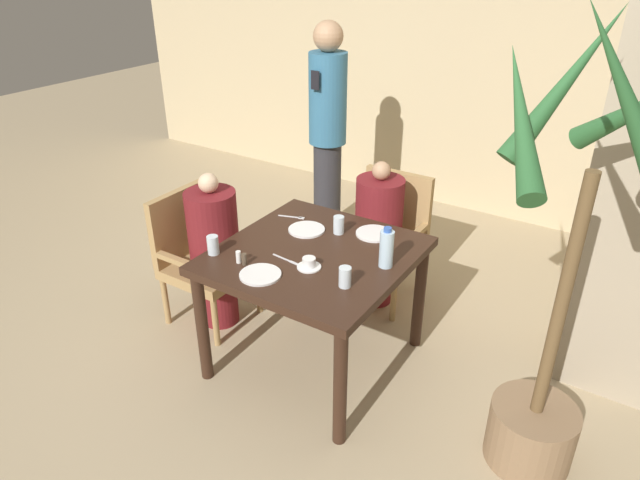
# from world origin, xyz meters

# --- Properties ---
(ground_plane) EXTENTS (16.00, 16.00, 0.00)m
(ground_plane) POSITION_xyz_m (0.00, 0.00, 0.00)
(ground_plane) COLOR tan
(wall_back) EXTENTS (8.00, 0.06, 2.80)m
(wall_back) POSITION_xyz_m (0.00, 2.68, 1.40)
(wall_back) COLOR #C6B289
(wall_back) RESTS_ON ground_plane
(dining_table) EXTENTS (1.03, 1.07, 0.76)m
(dining_table) POSITION_xyz_m (0.00, 0.00, 0.66)
(dining_table) COLOR #331E14
(dining_table) RESTS_ON ground_plane
(chair_left_side) EXTENTS (0.50, 0.50, 0.89)m
(chair_left_side) POSITION_xyz_m (-0.91, -0.00, 0.47)
(chair_left_side) COLOR #A88451
(chair_left_side) RESTS_ON ground_plane
(diner_in_left_chair) EXTENTS (0.32, 0.32, 1.07)m
(diner_in_left_chair) POSITION_xyz_m (-0.77, 0.00, 0.55)
(diner_in_left_chair) COLOR maroon
(diner_in_left_chair) RESTS_ON ground_plane
(chair_far_side) EXTENTS (0.50, 0.50, 0.89)m
(chair_far_side) POSITION_xyz_m (0.00, 0.93, 0.47)
(chair_far_side) COLOR #A88451
(chair_far_side) RESTS_ON ground_plane
(diner_in_far_chair) EXTENTS (0.32, 0.32, 1.05)m
(diner_in_far_chair) POSITION_xyz_m (-0.00, 0.78, 0.54)
(diner_in_far_chair) COLOR maroon
(diner_in_far_chair) RESTS_ON ground_plane
(standing_host) EXTENTS (0.30, 0.34, 1.78)m
(standing_host) POSITION_xyz_m (-0.84, 1.48, 0.95)
(standing_host) COLOR #2D2D33
(standing_host) RESTS_ON ground_plane
(potted_palm) EXTENTS (0.90, 0.89, 2.18)m
(potted_palm) POSITION_xyz_m (1.30, -0.06, 0.81)
(potted_palm) COLOR #896B4C
(potted_palm) RESTS_ON ground_plane
(plate_main_left) EXTENTS (0.22, 0.22, 0.01)m
(plate_main_left) POSITION_xyz_m (0.18, 0.36, 0.77)
(plate_main_left) COLOR white
(plate_main_left) RESTS_ON dining_table
(plate_main_right) EXTENTS (0.22, 0.22, 0.01)m
(plate_main_right) POSITION_xyz_m (-0.10, -0.37, 0.77)
(plate_main_right) COLOR white
(plate_main_right) RESTS_ON dining_table
(plate_dessert_center) EXTENTS (0.22, 0.22, 0.01)m
(plate_dessert_center) POSITION_xyz_m (-0.18, 0.19, 0.77)
(plate_dessert_center) COLOR white
(plate_dessert_center) RESTS_ON dining_table
(teacup_with_saucer) EXTENTS (0.13, 0.13, 0.06)m
(teacup_with_saucer) POSITION_xyz_m (0.07, -0.16, 0.78)
(teacup_with_saucer) COLOR white
(teacup_with_saucer) RESTS_ON dining_table
(water_bottle) EXTENTS (0.08, 0.08, 0.23)m
(water_bottle) POSITION_xyz_m (0.40, 0.07, 0.87)
(water_bottle) COLOR silver
(water_bottle) RESTS_ON dining_table
(glass_tall_near) EXTENTS (0.06, 0.06, 0.11)m
(glass_tall_near) POSITION_xyz_m (-0.01, 0.27, 0.81)
(glass_tall_near) COLOR silver
(glass_tall_near) RESTS_ON dining_table
(glass_tall_mid) EXTENTS (0.06, 0.06, 0.11)m
(glass_tall_mid) POSITION_xyz_m (-0.46, -0.32, 0.81)
(glass_tall_mid) COLOR silver
(glass_tall_mid) RESTS_ON dining_table
(glass_tall_far) EXTENTS (0.06, 0.06, 0.11)m
(glass_tall_far) POSITION_xyz_m (0.32, -0.22, 0.81)
(glass_tall_far) COLOR silver
(glass_tall_far) RESTS_ON dining_table
(salt_shaker) EXTENTS (0.03, 0.03, 0.07)m
(salt_shaker) POSITION_xyz_m (-0.28, -0.32, 0.80)
(salt_shaker) COLOR white
(salt_shaker) RESTS_ON dining_table
(pepper_shaker) EXTENTS (0.03, 0.03, 0.07)m
(pepper_shaker) POSITION_xyz_m (-0.24, -0.32, 0.79)
(pepper_shaker) COLOR #4C3D2D
(pepper_shaker) RESTS_ON dining_table
(fork_beside_plate) EXTENTS (0.17, 0.07, 0.00)m
(fork_beside_plate) POSITION_xyz_m (-0.35, 0.30, 0.76)
(fork_beside_plate) COLOR silver
(fork_beside_plate) RESTS_ON dining_table
(knife_beside_plate) EXTENTS (0.18, 0.03, 0.00)m
(knife_beside_plate) POSITION_xyz_m (-0.07, -0.16, 0.76)
(knife_beside_plate) COLOR silver
(knife_beside_plate) RESTS_ON dining_table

